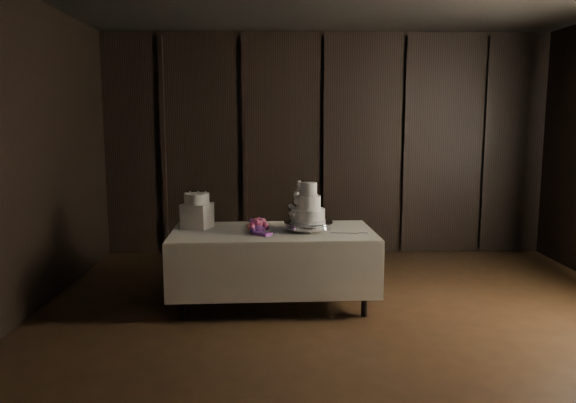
{
  "coord_description": "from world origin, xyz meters",
  "views": [
    {
      "loc": [
        -0.66,
        -4.16,
        1.85
      ],
      "look_at": [
        -0.55,
        1.26,
        1.05
      ],
      "focal_mm": 35.0,
      "sensor_mm": 36.0,
      "label": 1
    }
  ],
  "objects": [
    {
      "name": "small_cake",
      "position": [
        -1.47,
        1.41,
        1.06
      ],
      "size": [
        0.33,
        0.33,
        0.1
      ],
      "primitive_type": "cylinder",
      "rotation": [
        0.0,
        0.0,
        0.39
      ],
      "color": "white",
      "rests_on": "box_pedestal"
    },
    {
      "name": "room",
      "position": [
        0.0,
        0.0,
        1.5
      ],
      "size": [
        6.08,
        7.08,
        3.08
      ],
      "color": "black",
      "rests_on": "ground"
    },
    {
      "name": "box_pedestal",
      "position": [
        -1.47,
        1.41,
        0.89
      ],
      "size": [
        0.33,
        0.33,
        0.25
      ],
      "primitive_type": "cube",
      "rotation": [
        0.0,
        0.0,
        -0.3
      ],
      "color": "white",
      "rests_on": "display_table"
    },
    {
      "name": "cake_knife",
      "position": [
        -0.02,
        1.09,
        0.77
      ],
      "size": [
        0.37,
        0.08,
        0.01
      ],
      "primitive_type": "cube",
      "rotation": [
        0.0,
        0.0,
        -0.15
      ],
      "color": "silver",
      "rests_on": "display_table"
    },
    {
      "name": "wedding_cake",
      "position": [
        -0.38,
        1.24,
        1.0
      ],
      "size": [
        0.36,
        0.32,
        0.39
      ],
      "rotation": [
        0.0,
        0.0,
        0.03
      ],
      "color": "white",
      "rests_on": "cake_stand"
    },
    {
      "name": "bouquet",
      "position": [
        -0.85,
        1.16,
        0.82
      ],
      "size": [
        0.46,
        0.48,
        0.18
      ],
      "primitive_type": null,
      "rotation": [
        0.0,
        0.0,
        -0.65
      ],
      "color": "#CE4F72",
      "rests_on": "display_table"
    },
    {
      "name": "cake_stand",
      "position": [
        -0.35,
        1.25,
        0.81
      ],
      "size": [
        0.53,
        0.53,
        0.09
      ],
      "primitive_type": "cylinder",
      "rotation": [
        0.0,
        0.0,
        0.1
      ],
      "color": "silver",
      "rests_on": "display_table"
    },
    {
      "name": "display_table",
      "position": [
        -0.7,
        1.26,
        0.42
      ],
      "size": [
        2.03,
        1.12,
        0.76
      ],
      "rotation": [
        0.0,
        0.0,
        0.04
      ],
      "color": "silver",
      "rests_on": "ground"
    }
  ]
}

